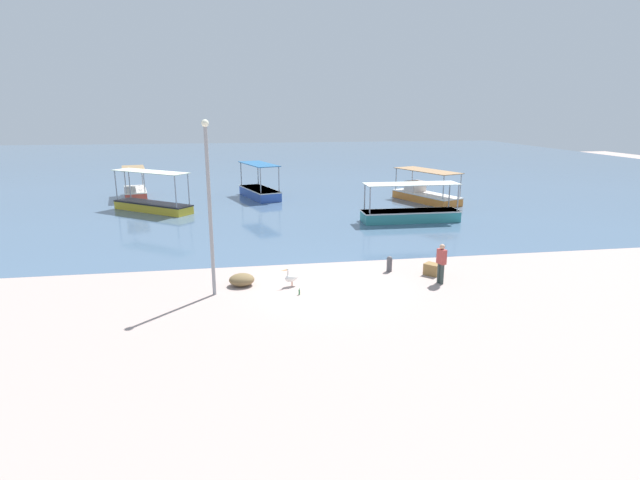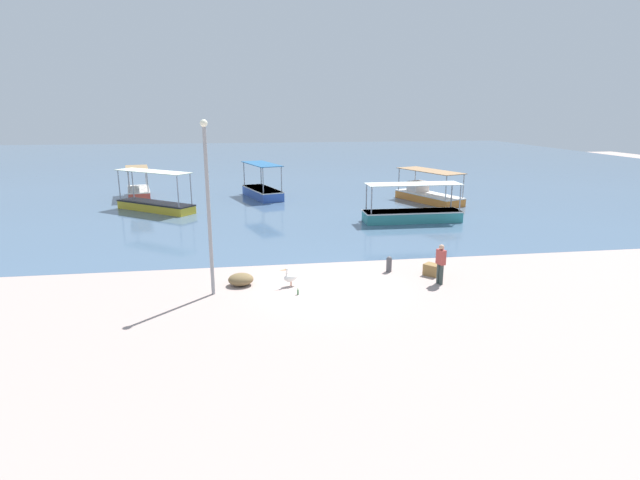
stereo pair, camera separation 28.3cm
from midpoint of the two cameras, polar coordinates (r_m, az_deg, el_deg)
The scene contains 14 objects.
ground at distance 20.70m, azimuth 1.08°, elevation -5.11°, with size 120.00×120.00×0.00m, color #A7928A.
harbor_water at distance 67.65m, azimuth -5.77°, elevation 8.64°, with size 110.00×90.00×0.00m, color #465F7A.
fishing_boat_near_left at distance 32.71m, azimuth 10.73°, elevation 2.98°, with size 6.31×1.76×2.47m.
fishing_boat_outer at distance 41.34m, azimuth -6.41°, elevation 5.59°, with size 3.31×5.57×2.78m.
fishing_boat_near_right at distance 37.47m, azimuth -18.08°, elevation 3.98°, with size 5.94×5.15×2.84m.
fishing_boat_far_left at distance 43.71m, azimuth -19.83°, elevation 5.27°, with size 2.61×4.94×2.46m.
fishing_boat_far_right at distance 40.29m, azimuth 12.38°, elevation 5.12°, with size 4.02×6.32×2.46m.
pelican at distance 20.42m, azimuth -3.03°, elevation -4.29°, with size 0.79×0.44×0.80m.
lamp_post at distance 19.12m, azimuth -12.24°, elevation 4.40°, with size 0.28×0.28×6.67m.
mooring_bollard at distance 22.43m, azimuth 8.25°, elevation -2.67°, with size 0.25×0.25×0.71m.
fisherman_standing at distance 21.13m, azimuth 14.00°, elevation -2.55°, with size 0.33×0.45×1.69m.
net_pile at distance 20.77m, azimuth -8.65°, elevation -4.48°, with size 1.03×0.88×0.51m, color brown.
cargo_crate at distance 22.33m, azimuth 13.02°, elevation -3.33°, with size 0.63×0.50×0.51m, color olive.
glass_bottle at distance 19.58m, azimuth -2.13°, elevation -5.96°, with size 0.07×0.07×0.27m.
Camera 2 is at (-3.13, -19.23, 7.00)m, focal length 28.00 mm.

